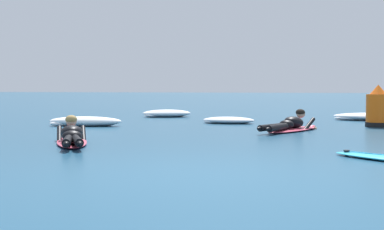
% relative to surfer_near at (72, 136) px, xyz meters
% --- Properties ---
extents(ground_plane, '(120.00, 120.00, 0.00)m').
position_rel_surfer_near_xyz_m(ground_plane, '(2.98, 7.11, -0.14)').
color(ground_plane, navy).
extents(surfer_near, '(1.43, 2.47, 0.54)m').
position_rel_surfer_near_xyz_m(surfer_near, '(0.00, 0.00, 0.00)').
color(surfer_near, '#E54C66').
rests_on(surfer_near, ground).
extents(surfer_far, '(1.43, 2.56, 0.54)m').
position_rel_surfer_near_xyz_m(surfer_far, '(3.71, 3.71, -0.01)').
color(surfer_far, '#E54C66').
rests_on(surfer_far, ground).
extents(whitewater_front, '(1.95, 0.83, 0.25)m').
position_rel_surfer_near_xyz_m(whitewater_front, '(-1.51, 4.29, -0.02)').
color(whitewater_front, white).
rests_on(whitewater_front, ground).
extents(whitewater_mid_right, '(1.79, 1.39, 0.24)m').
position_rel_surfer_near_xyz_m(whitewater_mid_right, '(-0.51, 8.75, -0.03)').
color(whitewater_mid_right, white).
rests_on(whitewater_mid_right, ground).
extents(whitewater_back, '(1.48, 0.89, 0.18)m').
position_rel_surfer_near_xyz_m(whitewater_back, '(1.94, 6.07, -0.05)').
color(whitewater_back, white).
rests_on(whitewater_back, ground).
extents(whitewater_far_band, '(2.99, 1.64, 0.23)m').
position_rel_surfer_near_xyz_m(whitewater_far_band, '(6.19, 8.14, -0.03)').
color(whitewater_far_band, white).
rests_on(whitewater_far_band, ground).
extents(channel_marker_buoy, '(0.62, 0.62, 1.06)m').
position_rel_surfer_near_xyz_m(channel_marker_buoy, '(5.79, 5.56, 0.29)').
color(channel_marker_buoy, '#EA5B0F').
rests_on(channel_marker_buoy, ground).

